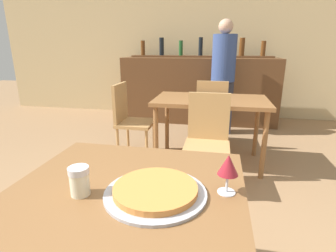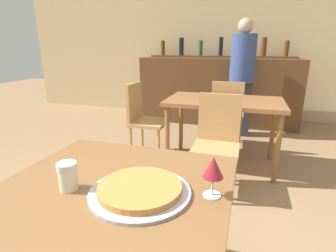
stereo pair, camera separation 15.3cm
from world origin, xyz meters
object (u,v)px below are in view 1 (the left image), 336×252
(chair_far_side_left, at_px, (129,116))
(person_standing, at_px, (223,74))
(wine_glass, at_px, (228,166))
(cheese_shaker, at_px, (80,181))
(pizza_tray, at_px, (156,191))
(chair_far_side_front, at_px, (208,136))
(chair_far_side_back, at_px, (212,110))

(chair_far_side_left, relative_size, person_standing, 0.53)
(chair_far_side_left, distance_m, wine_glass, 2.18)
(cheese_shaker, distance_m, person_standing, 3.18)
(pizza_tray, distance_m, person_standing, 3.09)
(chair_far_side_front, distance_m, person_standing, 1.71)
(chair_far_side_back, distance_m, pizza_tray, 2.48)
(chair_far_side_left, distance_m, person_standing, 1.60)
(chair_far_side_back, bearing_deg, cheese_shaker, 80.46)
(chair_far_side_back, xyz_separation_m, chair_far_side_left, (-0.93, -0.52, 0.00))
(chair_far_side_left, relative_size, pizza_tray, 2.20)
(pizza_tray, bearing_deg, chair_far_side_left, 112.20)
(chair_far_side_front, distance_m, pizza_tray, 1.45)
(chair_far_side_front, bearing_deg, chair_far_side_back, 90.00)
(chair_far_side_front, height_order, chair_far_side_left, same)
(chair_far_side_front, xyz_separation_m, chair_far_side_left, (-0.93, 0.52, 0.00))
(pizza_tray, bearing_deg, chair_far_side_back, 86.77)
(pizza_tray, xyz_separation_m, wine_glass, (0.27, 0.07, 0.10))
(chair_far_side_front, relative_size, wine_glass, 5.47)
(chair_far_side_left, bearing_deg, chair_far_side_front, -119.33)
(chair_far_side_back, bearing_deg, person_standing, -101.56)
(pizza_tray, bearing_deg, chair_far_side_front, 84.40)
(chair_far_side_front, relative_size, person_standing, 0.53)
(chair_far_side_front, xyz_separation_m, person_standing, (0.12, 1.66, 0.39))
(cheese_shaker, bearing_deg, wine_glass, 12.28)
(person_standing, bearing_deg, chair_far_side_left, -132.98)
(chair_far_side_back, height_order, chair_far_side_left, same)
(chair_far_side_back, height_order, pizza_tray, chair_far_side_back)
(chair_far_side_back, relative_size, cheese_shaker, 7.64)
(chair_far_side_back, relative_size, person_standing, 0.53)
(wine_glass, bearing_deg, pizza_tray, -165.85)
(cheese_shaker, bearing_deg, pizza_tray, 10.49)
(pizza_tray, xyz_separation_m, cheese_shaker, (-0.28, -0.05, 0.04))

